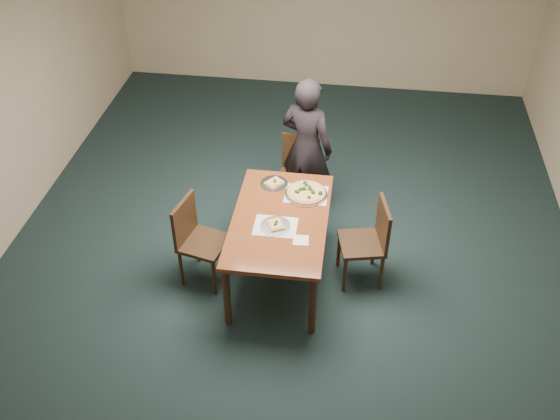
# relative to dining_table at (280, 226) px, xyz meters

# --- Properties ---
(ground) EXTENTS (8.00, 8.00, 0.00)m
(ground) POSITION_rel_dining_table_xyz_m (0.05, 0.20, -0.66)
(ground) COLOR black
(ground) RESTS_ON ground
(room_shell) EXTENTS (8.00, 8.00, 8.00)m
(room_shell) POSITION_rel_dining_table_xyz_m (0.05, 0.20, 1.08)
(room_shell) COLOR tan
(room_shell) RESTS_ON ground
(dining_table) EXTENTS (0.90, 1.50, 0.75)m
(dining_table) POSITION_rel_dining_table_xyz_m (0.00, 0.00, 0.00)
(dining_table) COLOR #5E2812
(dining_table) RESTS_ON ground
(chair_far) EXTENTS (0.49, 0.49, 0.91)m
(chair_far) POSITION_rel_dining_table_xyz_m (0.04, 1.11, -0.14)
(chair_far) COLOR black
(chair_far) RESTS_ON ground
(chair_left) EXTENTS (0.51, 0.51, 0.91)m
(chair_left) POSITION_rel_dining_table_xyz_m (-0.81, -0.10, -0.14)
(chair_left) COLOR black
(chair_left) RESTS_ON ground
(chair_right) EXTENTS (0.50, 0.50, 0.91)m
(chair_right) POSITION_rel_dining_table_xyz_m (0.86, 0.10, -0.14)
(chair_right) COLOR black
(chair_right) RESTS_ON ground
(diner) EXTENTS (0.69, 0.57, 1.63)m
(diner) POSITION_rel_dining_table_xyz_m (0.13, 1.16, 0.16)
(diner) COLOR black
(diner) RESTS_ON ground
(placemat_main) EXTENTS (0.42, 0.32, 0.00)m
(placemat_main) POSITION_rel_dining_table_xyz_m (0.21, 0.40, 0.09)
(placemat_main) COLOR white
(placemat_main) RESTS_ON dining_table
(placemat_near) EXTENTS (0.40, 0.30, 0.00)m
(placemat_near) POSITION_rel_dining_table_xyz_m (-0.03, -0.12, 0.09)
(placemat_near) COLOR white
(placemat_near) RESTS_ON dining_table
(pizza_pan) EXTENTS (0.42, 0.42, 0.07)m
(pizza_pan) POSITION_rel_dining_table_xyz_m (0.21, 0.40, 0.12)
(pizza_pan) COLOR silver
(pizza_pan) RESTS_ON dining_table
(slice_plate_near) EXTENTS (0.28, 0.28, 0.06)m
(slice_plate_near) POSITION_rel_dining_table_xyz_m (-0.03, -0.12, 0.11)
(slice_plate_near) COLOR silver
(slice_plate_near) RESTS_ON dining_table
(slice_plate_far) EXTENTS (0.28, 0.28, 0.05)m
(slice_plate_far) POSITION_rel_dining_table_xyz_m (-0.13, 0.53, 0.10)
(slice_plate_far) COLOR silver
(slice_plate_far) RESTS_ON dining_table
(napkin) EXTENTS (0.15, 0.15, 0.01)m
(napkin) POSITION_rel_dining_table_xyz_m (0.23, -0.29, 0.09)
(napkin) COLOR white
(napkin) RESTS_ON dining_table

